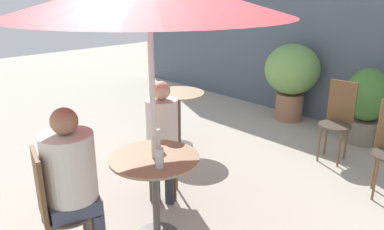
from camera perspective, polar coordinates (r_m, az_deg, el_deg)
name	(u,v)px	position (r m, az deg, el deg)	size (l,w,h in m)	color
storefront_wall	(383,26)	(5.66, 27.06, 11.99)	(10.00, 0.06, 3.00)	#4C5666
cafe_table_near	(155,177)	(3.00, -5.62, -9.35)	(0.71, 0.71, 0.73)	#514C47
cafe_table_far	(178,107)	(4.76, -2.09, 1.27)	(0.66, 0.66, 0.73)	#514C47
bistro_chair_0	(164,139)	(3.69, -4.32, -3.74)	(0.42, 0.42, 0.95)	#42382D
bistro_chair_1	(54,202)	(2.83, -20.35, -12.37)	(0.38, 0.40, 0.95)	#42382D
bistro_chair_3	(339,114)	(4.75, 21.43, 0.12)	(0.37, 0.39, 0.95)	#42382D
seated_person_0	(162,131)	(3.51, -4.58, -2.42)	(0.38, 0.38, 1.18)	#2D2D33
seated_person_1	(73,176)	(2.77, -17.71, -8.92)	(0.39, 0.41, 1.23)	#42475B
beer_glass_0	(157,138)	(3.06, -5.33, -3.58)	(0.06, 0.06, 0.16)	silver
beer_glass_1	(159,158)	(2.73, -4.98, -6.52)	(0.06, 0.06, 0.15)	silver
potted_plant_0	(292,74)	(5.95, 14.96, 6.05)	(0.83, 0.83, 1.18)	#93664C
potted_plant_1	(367,102)	(5.39, 25.11, 1.87)	(0.56, 0.56, 1.01)	slate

